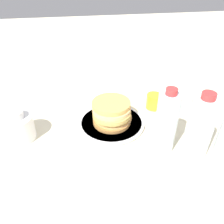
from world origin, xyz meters
TOP-DOWN VIEW (x-y plane):
  - ground_plane at (0.00, 0.00)m, footprint 4.00×4.00m
  - plate at (0.02, -0.00)m, footprint 0.24×0.24m
  - pancake_stack at (0.02, -0.00)m, footprint 0.15×0.15m
  - juice_glass at (0.10, -0.19)m, footprint 0.06×0.06m
  - cream_jug at (-0.00, 0.32)m, footprint 0.10×0.10m
  - water_bottle_mid at (-0.14, -0.14)m, footprint 0.06×0.06m
  - water_bottle_far at (-0.18, -0.22)m, footprint 0.07×0.07m

SIDE VIEW (x-z plane):
  - ground_plane at x=0.00m, z-range 0.00..0.00m
  - plate at x=0.02m, z-range 0.00..0.01m
  - juice_glass at x=0.10m, z-range 0.00..0.06m
  - cream_jug at x=0.00m, z-range -0.01..0.10m
  - pancake_stack at x=0.02m, z-range 0.01..0.09m
  - water_bottle_mid at x=-0.14m, z-range -0.01..0.21m
  - water_bottle_far at x=-0.18m, z-range -0.01..0.22m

